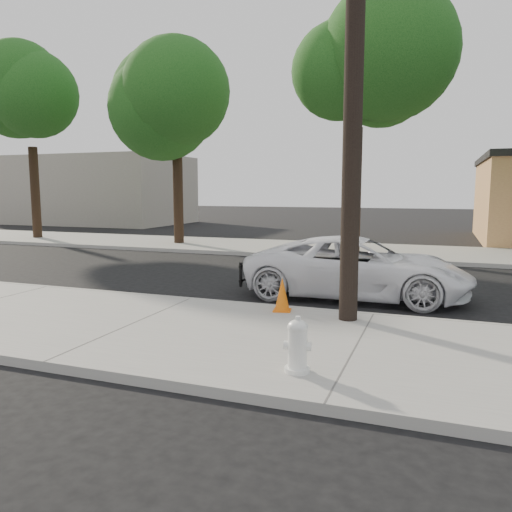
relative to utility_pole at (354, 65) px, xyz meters
name	(u,v)px	position (x,y,z in m)	size (l,w,h in m)	color
ground	(228,288)	(-3.60, 2.70, -4.70)	(120.00, 120.00, 0.00)	black
near_sidewalk	(134,327)	(-3.60, -1.60, -4.62)	(90.00, 4.40, 0.15)	gray
far_sidewalk	(309,249)	(-3.60, 11.20, -4.62)	(90.00, 5.00, 0.15)	gray
curb_near	(191,302)	(-3.60, 0.60, -4.62)	(90.00, 0.12, 0.16)	#9E9B93
building_far	(92,190)	(-23.60, 22.70, -2.20)	(14.00, 8.00, 5.00)	gray
utility_pole	(354,65)	(0.00, 0.00, 0.00)	(1.40, 0.34, 9.00)	black
tree_a	(31,107)	(-17.40, 10.55, 1.83)	(4.65, 4.50, 9.00)	black
tree_b	(179,106)	(-9.41, 10.76, 1.45)	(4.34, 4.20, 8.45)	black
tree_c	(364,71)	(-1.38, 10.34, 2.21)	(4.96, 4.80, 9.55)	black
police_cruiser	(358,267)	(-0.25, 2.66, -3.97)	(2.40, 5.21, 1.45)	white
fire_hydrant	(298,347)	(-0.16, -2.94, -4.21)	(0.38, 0.34, 0.71)	white
traffic_cone	(282,295)	(-1.34, 0.20, -4.22)	(0.41, 0.41, 0.67)	orange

